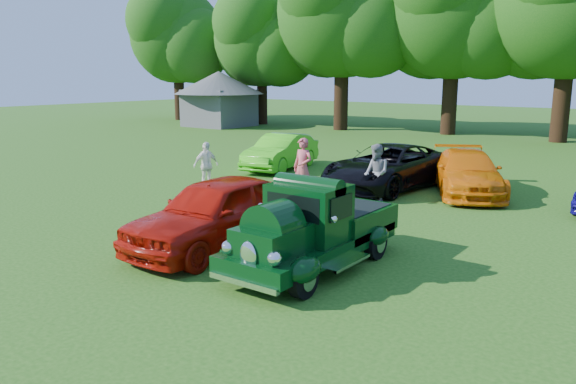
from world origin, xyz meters
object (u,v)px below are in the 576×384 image
Objects in this scene: red_convertible at (217,212)px; gazebo at (219,92)px; back_car_lime at (281,152)px; spectator_white at (206,165)px; back_car_orange at (467,173)px; back_car_black at (388,167)px; hero_pickup at (314,231)px; spectator_pink at (303,167)px; spectator_grey at (376,173)px.

gazebo reaches higher than red_convertible.
spectator_white is (0.38, -4.49, 0.08)m from back_car_lime.
back_car_orange is (2.36, 8.66, -0.10)m from red_convertible.
back_car_lime is (-5.10, 8.94, -0.08)m from red_convertible.
hero_pickup is at bearing -67.61° from back_car_black.
back_car_orange is 3.00× the size of spectator_white.
red_convertible reaches higher than back_car_black.
spectator_pink is (-1.53, -2.60, 0.18)m from back_car_black.
hero_pickup reaches higher than back_car_lime.
gazebo is at bearing 142.09° from spectator_pink.
spectator_grey reaches higher than spectator_white.
back_car_lime is at bearing -39.68° from gazebo.
red_convertible is 2.52× the size of spectator_pink.
gazebo is (-20.15, 21.43, 1.64)m from red_convertible.
spectator_grey is at bearing 106.64° from hero_pickup.
spectator_grey is at bearing -36.65° from gazebo.
back_car_black is at bearing 169.36° from back_car_orange.
spectator_grey is at bearing -58.37° from spectator_white.
spectator_grey is (0.61, -1.96, 0.13)m from back_car_black.
gazebo reaches higher than back_car_lime.
spectator_white is at bearing -126.06° from spectator_grey.
red_convertible is 1.09× the size of back_car_lime.
spectator_grey is 5.56m from spectator_white.
back_car_lime is 2.45× the size of spectator_grey.
red_convertible is at bearing -57.95° from spectator_grey.
hero_pickup is 0.92× the size of back_car_orange.
hero_pickup is 1.02× the size of back_car_lime.
spectator_grey reaches higher than back_car_black.
spectator_pink is at bearing -40.83° from gazebo.
red_convertible is at bearing -175.29° from hero_pickup.
back_car_lime is 2.32× the size of spectator_pink.
spectator_grey is (0.63, 5.97, 0.08)m from red_convertible.
spectator_white is (-7.08, 4.25, 0.05)m from hero_pickup.
gazebo is at bearing 130.43° from back_car_lime.
back_car_orange is 8.24m from spectator_white.
back_car_black is 1.13× the size of back_car_orange.
back_car_lime is 0.64× the size of gazebo.
spectator_pink reaches higher than hero_pickup.
spectator_pink is at bearing -55.15° from back_car_lime.
back_car_lime is 7.47m from back_car_orange.
hero_pickup is at bearing 3.78° from red_convertible.
back_car_lime is 4.51m from spectator_white.
spectator_white is (-4.74, -3.48, 0.05)m from back_car_black.
red_convertible reaches higher than back_car_lime.
hero_pickup is 8.08m from back_car_black.
hero_pickup is 0.82× the size of back_car_black.
spectator_grey reaches higher than back_car_lime.
spectator_white is 0.24× the size of gazebo.
spectator_pink is at bearing 127.01° from hero_pickup.
spectator_pink reaches higher than back_car_black.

